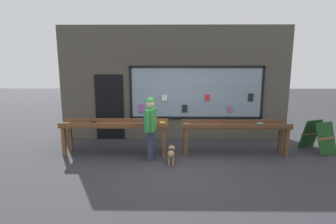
{
  "coord_description": "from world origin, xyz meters",
  "views": [
    {
      "loc": [
        -0.12,
        -6.04,
        2.44
      ],
      "look_at": [
        -0.19,
        0.65,
        1.2
      ],
      "focal_mm": 28.0,
      "sensor_mm": 36.0,
      "label": 1
    }
  ],
  "objects_px": {
    "display_table_right": "(235,128)",
    "sandwich_board_sign": "(318,136)",
    "display_table_left": "(115,127)",
    "small_dog": "(171,152)",
    "person_browsing": "(151,124)"
  },
  "relations": [
    {
      "from": "display_table_left",
      "to": "person_browsing",
      "type": "bearing_deg",
      "value": -26.7
    },
    {
      "from": "display_table_left",
      "to": "display_table_right",
      "type": "distance_m",
      "value": 3.25
    },
    {
      "from": "display_table_left",
      "to": "small_dog",
      "type": "height_order",
      "value": "display_table_left"
    },
    {
      "from": "display_table_left",
      "to": "sandwich_board_sign",
      "type": "xyz_separation_m",
      "value": [
        5.64,
        0.24,
        -0.3
      ]
    },
    {
      "from": "display_table_right",
      "to": "person_browsing",
      "type": "relative_size",
      "value": 1.76
    },
    {
      "from": "display_table_left",
      "to": "display_table_right",
      "type": "height_order",
      "value": "display_table_left"
    },
    {
      "from": "sandwich_board_sign",
      "to": "display_table_left",
      "type": "bearing_deg",
      "value": 160.96
    },
    {
      "from": "sandwich_board_sign",
      "to": "display_table_right",
      "type": "bearing_deg",
      "value": 164.3
    },
    {
      "from": "person_browsing",
      "to": "sandwich_board_sign",
      "type": "xyz_separation_m",
      "value": [
        4.64,
        0.74,
        -0.5
      ]
    },
    {
      "from": "display_table_right",
      "to": "sandwich_board_sign",
      "type": "bearing_deg",
      "value": 5.79
    },
    {
      "from": "display_table_right",
      "to": "sandwich_board_sign",
      "type": "height_order",
      "value": "display_table_right"
    },
    {
      "from": "display_table_left",
      "to": "display_table_right",
      "type": "xyz_separation_m",
      "value": [
        3.25,
        -0.0,
        -0.02
      ]
    },
    {
      "from": "small_dog",
      "to": "display_table_left",
      "type": "bearing_deg",
      "value": 67.01
    },
    {
      "from": "display_table_left",
      "to": "small_dog",
      "type": "distance_m",
      "value": 1.76
    },
    {
      "from": "display_table_left",
      "to": "sandwich_board_sign",
      "type": "height_order",
      "value": "display_table_left"
    }
  ]
}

